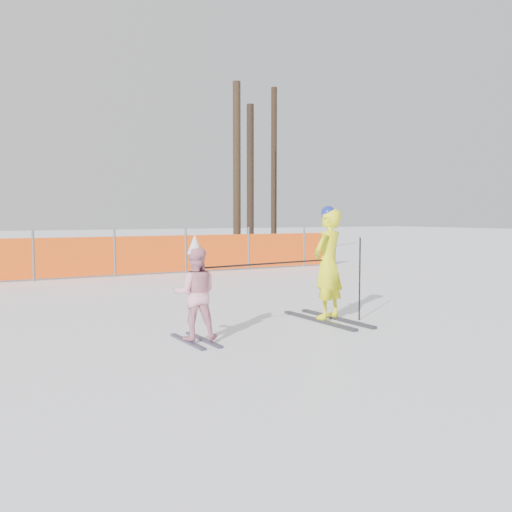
{
  "coord_description": "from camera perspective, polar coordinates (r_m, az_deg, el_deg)",
  "views": [
    {
      "loc": [
        -4.12,
        -6.64,
        1.58
      ],
      "look_at": [
        0.0,
        0.5,
        1.0
      ],
      "focal_mm": 40.0,
      "sensor_mm": 36.0,
      "label": 1
    }
  ],
  "objects": [
    {
      "name": "ground",
      "position": [
        7.97,
        1.81,
        -7.41
      ],
      "size": [
        120.0,
        120.0,
        0.0
      ],
      "primitive_type": "plane",
      "color": "white",
      "rests_on": "ground"
    },
    {
      "name": "adult",
      "position": [
        8.62,
        7.2,
        -0.82
      ],
      "size": [
        0.71,
        1.73,
        1.73
      ],
      "color": "black",
      "rests_on": "ground"
    },
    {
      "name": "child",
      "position": [
        7.18,
        -6.1,
        -3.7
      ],
      "size": [
        0.69,
        0.98,
        1.35
      ],
      "color": "black",
      "rests_on": "ground"
    },
    {
      "name": "ski_poles",
      "position": [
        8.15,
        4.85,
        -1.38
      ],
      "size": [
        2.66,
        0.32,
        1.26
      ],
      "color": "black",
      "rests_on": "ground"
    },
    {
      "name": "safety_fence",
      "position": [
        14.96,
        -19.35,
        -0.13
      ],
      "size": [
        17.2,
        0.06,
        1.25
      ],
      "color": "#595960",
      "rests_on": "ground"
    },
    {
      "name": "tree_trunks",
      "position": [
        21.27,
        -0.25,
        8.03
      ],
      "size": [
        3.14,
        2.52,
        6.65
      ],
      "color": "#302215",
      "rests_on": "ground"
    }
  ]
}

